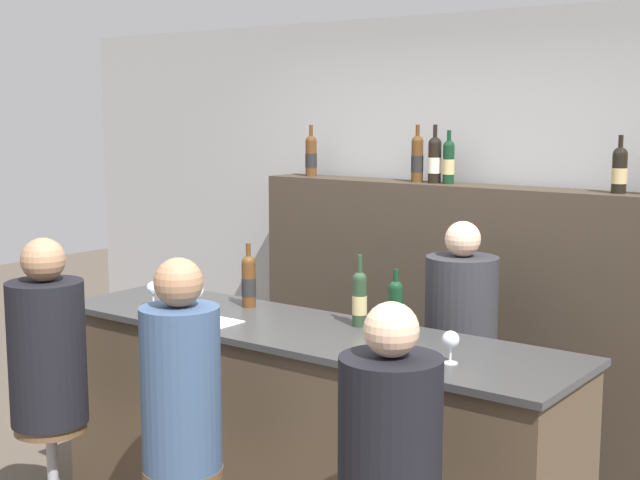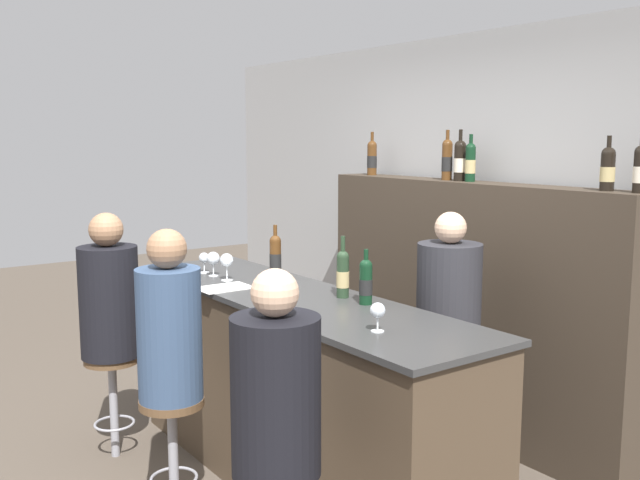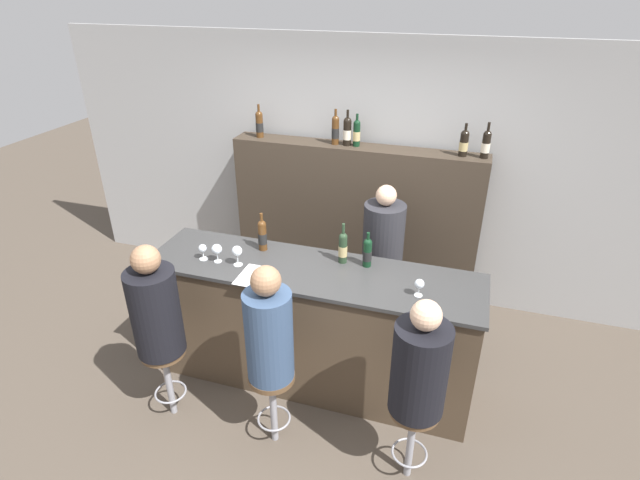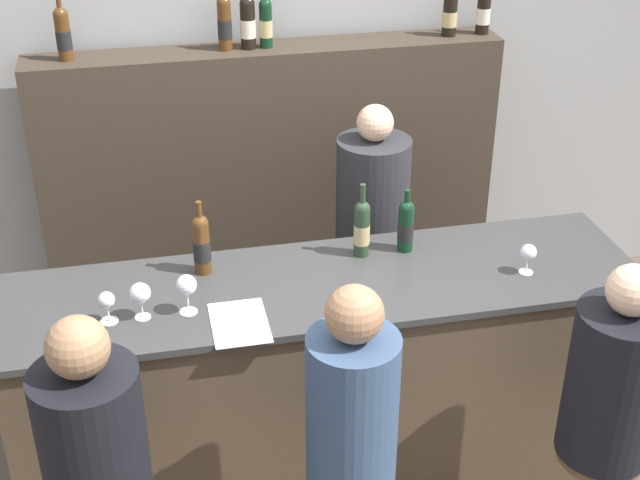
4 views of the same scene
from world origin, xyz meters
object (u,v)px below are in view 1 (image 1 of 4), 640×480
Objects in this scene: wine_bottle_counter_1 at (360,298)px; bar_stool_left at (52,453)px; wine_bottle_counter_0 at (249,281)px; wine_glass_3 at (451,341)px; guest_seated_right at (390,439)px; wine_bottle_backbar_2 at (435,159)px; wine_bottle_backbar_3 at (449,161)px; wine_bottle_backbar_0 at (311,155)px; wine_bottle_backbar_1 at (417,158)px; wine_glass_1 at (170,289)px; bartender at (459,384)px; wine_glass_2 at (196,291)px; wine_bottle_counter_2 at (395,306)px; wine_glass_0 at (153,289)px; wine_bottle_backbar_4 at (620,170)px; guest_seated_left at (47,345)px; guest_seated_middle at (181,378)px.

bar_stool_left is at bearing -141.80° from wine_bottle_counter_1.
wine_bottle_counter_0 is 0.98× the size of wine_bottle_counter_1.
guest_seated_right reaches higher than wine_glass_3.
wine_bottle_backbar_2 is 1.10× the size of wine_bottle_backbar_3.
wine_bottle_backbar_0 is 0.97× the size of wine_bottle_backbar_1.
wine_glass_1 is 0.10× the size of bartender.
wine_bottle_backbar_2 reaches higher than wine_glass_2.
wine_bottle_backbar_0 is 2.46× the size of wine_glass_3.
wine_glass_1 is at bearing -165.61° from wine_bottle_counter_2.
wine_bottle_counter_2 reaches higher than wine_glass_0.
wine_bottle_counter_2 reaches higher than wine_glass_2.
wine_bottle_backbar_3 is 1.03× the size of wine_bottle_backbar_4.
wine_bottle_backbar_3 is 2.58m from bar_stool_left.
bartender reaches higher than bar_stool_left.
bar_stool_left is at bearing -88.31° from wine_bottle_backbar_0.
wine_bottle_backbar_3 reaches higher than wine_glass_1.
bartender is (0.41, -0.59, -1.07)m from wine_bottle_backbar_3.
wine_bottle_backbar_1 reaches higher than bartender.
wine_bottle_backbar_4 is at bearing 47.57° from guest_seated_left.
wine_bottle_backbar_0 is 1.85m from bartender.
wine_bottle_counter_0 is 2.50× the size of wine_glass_0.
bar_stool_left is at bearing 180.00° from guest_seated_left.
wine_bottle_counter_1 is 1.59m from bar_stool_left.
wine_bottle_counter_2 is 1.27m from wine_glass_0.
wine_glass_1 is at bearing -162.80° from wine_bottle_counter_1.
wine_glass_0 is at bearing -180.00° from wine_glass_3.
wine_bottle_backbar_1 is 2.52m from bar_stool_left.
guest_seated_middle is (0.41, -0.88, -0.21)m from wine_bottle_counter_0.
wine_glass_3 is at bearing -33.61° from wine_bottle_counter_2.
guest_seated_middle is at bearing -89.06° from wine_bottle_backbar_2.
wine_bottle_backbar_1 is at bearing 116.92° from wine_bottle_counter_2.
wine_bottle_counter_0 reaches higher than wine_bottle_counter_2.
wine_bottle_backbar_0 reaches higher than guest_seated_right.
bar_stool_left is at bearing -107.69° from wine_glass_1.
wine_glass_0 is 0.99× the size of wine_glass_3.
guest_seated_middle is at bearing 0.00° from guest_seated_left.
wine_bottle_backbar_4 reaches higher than guest_seated_right.
wine_bottle_counter_1 is 1.33m from wine_bottle_backbar_2.
wine_glass_3 is 0.15× the size of guest_seated_left.
wine_bottle_backbar_2 is 2.42m from guest_seated_right.
wine_bottle_backbar_1 reaches higher than wine_bottle_backbar_3.
wine_glass_1 is (-0.73, -1.46, -0.58)m from wine_bottle_backbar_3.
wine_bottle_backbar_3 is 1.84× the size of wine_glass_2.
wine_bottle_backbar_1 is 1.13× the size of wine_bottle_backbar_4.
wine_bottle_backbar_0 is 0.51× the size of bar_stool_left.
wine_bottle_backbar_0 is (-1.17, 1.17, 0.56)m from wine_bottle_counter_1.
wine_bottle_backbar_4 is 0.36× the size of guest_seated_right.
wine_bottle_backbar_4 is at bearing 64.14° from wine_bottle_counter_2.
wine_glass_0 is at bearing 143.38° from guest_seated_middle.
wine_bottle_counter_2 is 1.89× the size of wine_glass_1.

